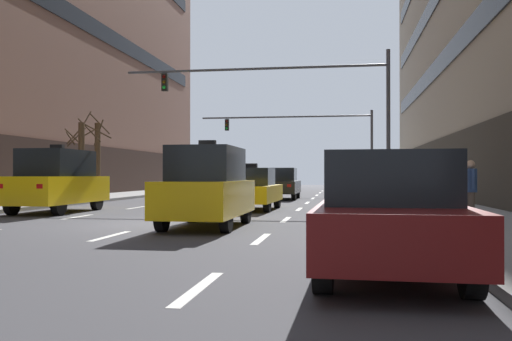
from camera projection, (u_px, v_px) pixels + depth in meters
The scene contains 40 objects.
ground_plane at pixel (157, 224), 14.83m from camera, with size 120.00×120.00×0.00m, color #424247.
sidewalk_right at pixel (488, 226), 13.49m from camera, with size 3.83×80.00×0.14m, color gray.
lane_stripe_l1_s4 at pixel (78, 217), 17.33m from camera, with size 0.16×2.00×0.01m, color silver.
lane_stripe_l1_s5 at pixel (136, 208), 22.27m from camera, with size 0.16×2.00×0.01m, color silver.
lane_stripe_l1_s6 at pixel (174, 202), 27.21m from camera, with size 0.16×2.00×0.01m, color silver.
lane_stripe_l1_s7 at pixel (200, 198), 32.14m from camera, with size 0.16×2.00×0.01m, color silver.
lane_stripe_l1_s8 at pixel (219, 195), 37.08m from camera, with size 0.16×2.00×0.01m, color silver.
lane_stripe_l1_s9 at pixel (233, 192), 42.02m from camera, with size 0.16×2.00×0.01m, color silver.
lane_stripe_l1_s10 at pixel (245, 191), 46.96m from camera, with size 0.16×2.00×0.01m, color silver.
lane_stripe_l2_s3 at pixel (110, 236), 11.87m from camera, with size 0.16×2.00×0.01m, color silver.
lane_stripe_l2_s4 at pixel (179, 218), 16.81m from camera, with size 0.16×2.00×0.01m, color silver.
lane_stripe_l2_s5 at pixel (216, 208), 21.75m from camera, with size 0.16×2.00×0.01m, color silver.
lane_stripe_l2_s6 at pixel (239, 202), 26.68m from camera, with size 0.16×2.00×0.01m, color silver.
lane_stripe_l2_s7 at pixel (255, 198), 31.62m from camera, with size 0.16×2.00×0.01m, color silver.
lane_stripe_l2_s8 at pixel (267, 195), 36.56m from camera, with size 0.16×2.00×0.01m, color silver.
lane_stripe_l2_s9 at pixel (276, 193), 41.50m from camera, with size 0.16×2.00×0.01m, color silver.
lane_stripe_l2_s10 at pixel (283, 191), 46.43m from camera, with size 0.16×2.00×0.01m, color silver.
lane_stripe_l3_s2 at pixel (199, 288), 6.41m from camera, with size 0.16×2.00×0.01m, color silver.
lane_stripe_l3_s3 at pixel (261, 239), 11.35m from camera, with size 0.16×2.00×0.01m, color silver.
lane_stripe_l3_s4 at pixel (286, 219), 16.29m from camera, with size 0.16×2.00×0.01m, color silver.
lane_stripe_l3_s5 at pixel (299, 209), 21.22m from camera, with size 0.16×2.00×0.01m, color silver.
lane_stripe_l3_s6 at pixel (307, 203), 26.16m from camera, with size 0.16×2.00×0.01m, color silver.
lane_stripe_l3_s7 at pixel (313, 198), 31.10m from camera, with size 0.16×2.00×0.01m, color silver.
lane_stripe_l3_s8 at pixel (317, 195), 36.04m from camera, with size 0.16×2.00×0.01m, color silver.
lane_stripe_l3_s9 at pixel (320, 193), 40.97m from camera, with size 0.16×2.00×0.01m, color silver.
lane_stripe_l3_s10 at pixel (322, 191), 45.91m from camera, with size 0.16×2.00×0.01m, color silver.
taxi_driving_0 at pixel (57, 181), 19.42m from camera, with size 1.96×4.63×2.42m.
taxi_driving_1 at pixel (207, 187), 13.94m from camera, with size 1.78×4.24×2.22m.
taxi_driving_2 at pixel (252, 189), 20.80m from camera, with size 1.87×4.30×1.78m.
car_driving_3 at pixel (281, 184), 30.15m from camera, with size 1.96×4.62×1.73m.
taxi_driving_4 at pixel (256, 182), 41.92m from camera, with size 1.81×4.21×1.74m.
car_parked_0 at pixel (389, 215), 7.23m from camera, with size 1.91×4.38×1.63m.
car_parked_1 at pixel (366, 197), 13.94m from camera, with size 1.76×4.15×1.55m.
car_parked_2 at pixel (360, 182), 19.45m from camera, with size 1.90×4.51×2.18m.
traffic_signal_0 at pixel (302, 97), 25.27m from camera, with size 12.49×0.35×6.90m.
traffic_signal_1 at pixel (312, 133), 39.24m from camera, with size 12.43×0.35×5.81m.
street_tree_0 at pixel (81, 158), 27.85m from camera, with size 2.09×2.09×4.01m.
street_tree_1 at pixel (97, 157), 29.65m from camera, with size 1.88×1.81×4.77m.
pedestrian_0 at pixel (471, 188), 12.94m from camera, with size 0.22×0.53×1.55m.
pedestrian_1 at pixel (415, 181), 18.68m from camera, with size 0.53×0.23×1.71m.
Camera 1 is at (5.01, -14.24, 1.33)m, focal length 38.24 mm.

